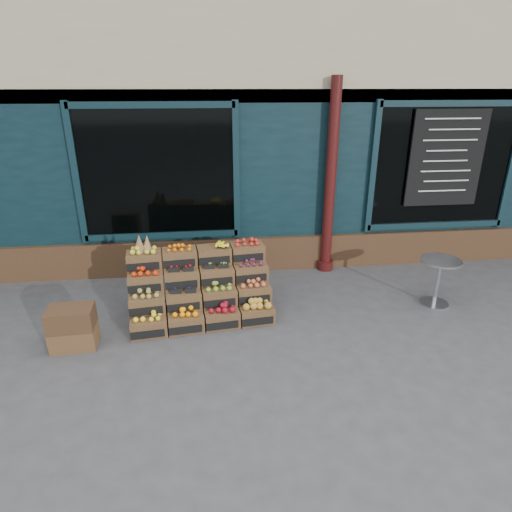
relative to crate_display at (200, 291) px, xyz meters
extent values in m
plane|color=#424244|center=(1.00, -0.69, -0.37)|extent=(60.00, 60.00, 0.00)
cube|color=black|center=(1.00, 4.51, 2.03)|extent=(12.00, 6.00, 4.80)
cube|color=#C1B28C|center=(1.00, 1.59, 3.43)|extent=(12.00, 0.18, 2.00)
cube|color=black|center=(1.00, 1.56, 1.13)|extent=(12.00, 0.12, 3.00)
cube|color=#442D1B|center=(1.00, 1.49, -0.07)|extent=(12.00, 0.18, 0.60)
cube|color=black|center=(-0.60, 1.49, 1.38)|extent=(2.40, 0.06, 2.00)
cube|color=black|center=(4.20, 1.49, 1.38)|extent=(2.40, 0.06, 2.00)
cylinder|color=#3B0E0D|center=(2.20, 1.36, 1.23)|extent=(0.18, 0.18, 3.20)
cube|color=black|center=(4.20, 1.41, 1.53)|extent=(1.30, 0.04, 1.60)
cube|color=brown|center=(-0.67, -0.46, -0.25)|extent=(0.50, 0.37, 0.23)
cube|color=black|center=(-0.66, -0.63, -0.28)|extent=(0.43, 0.06, 0.10)
cube|color=yellow|center=(-0.67, -0.46, -0.10)|extent=(0.40, 0.28, 0.07)
cube|color=brown|center=(-0.19, -0.41, -0.25)|extent=(0.50, 0.37, 0.23)
cube|color=black|center=(-0.18, -0.58, -0.28)|extent=(0.43, 0.06, 0.10)
cube|color=#FF9304|center=(-0.19, -0.41, -0.10)|extent=(0.40, 0.28, 0.08)
cube|color=brown|center=(0.29, -0.36, -0.25)|extent=(0.50, 0.37, 0.23)
cube|color=black|center=(0.30, -0.53, -0.28)|extent=(0.43, 0.06, 0.10)
cube|color=maroon|center=(0.29, -0.36, -0.09)|extent=(0.40, 0.28, 0.09)
cube|color=brown|center=(0.77, -0.31, -0.25)|extent=(0.50, 0.37, 0.23)
cube|color=black|center=(0.78, -0.48, -0.28)|extent=(0.43, 0.06, 0.10)
cube|color=#B6882B|center=(0.77, -0.31, -0.08)|extent=(0.40, 0.28, 0.11)
cube|color=brown|center=(-0.69, -0.27, -0.02)|extent=(0.50, 0.37, 0.23)
cube|color=black|center=(-0.68, -0.44, -0.04)|extent=(0.43, 0.06, 0.10)
cube|color=olive|center=(-0.69, -0.27, 0.14)|extent=(0.40, 0.28, 0.08)
cube|color=brown|center=(-0.22, -0.21, -0.02)|extent=(0.50, 0.37, 0.23)
cube|color=black|center=(-0.20, -0.38, -0.04)|extent=(0.43, 0.06, 0.10)
cube|color=#171A38|center=(-0.22, -0.21, 0.11)|extent=(0.40, 0.28, 0.03)
cube|color=brown|center=(0.26, -0.16, -0.02)|extent=(0.50, 0.37, 0.23)
cube|color=black|center=(0.28, -0.33, -0.04)|extent=(0.43, 0.06, 0.10)
cube|color=olive|center=(0.26, -0.16, 0.14)|extent=(0.40, 0.28, 0.08)
cube|color=brown|center=(0.74, -0.11, -0.02)|extent=(0.50, 0.37, 0.23)
cube|color=black|center=(0.76, -0.28, -0.04)|extent=(0.43, 0.06, 0.10)
cube|color=#C55C38|center=(0.74, -0.11, 0.13)|extent=(0.40, 0.28, 0.07)
cube|color=brown|center=(-0.72, -0.07, 0.21)|extent=(0.50, 0.37, 0.23)
cube|color=black|center=(-0.70, -0.24, 0.19)|extent=(0.43, 0.06, 0.10)
cube|color=red|center=(-0.72, -0.07, 0.37)|extent=(0.40, 0.28, 0.08)
cube|color=brown|center=(-0.24, -0.02, 0.21)|extent=(0.50, 0.37, 0.23)
cube|color=black|center=(-0.22, -0.19, 0.19)|extent=(0.43, 0.06, 0.10)
cube|color=#C60607|center=(-0.24, -0.02, 0.34)|extent=(0.40, 0.28, 0.03)
cube|color=brown|center=(0.24, 0.03, 0.21)|extent=(0.50, 0.37, 0.23)
cube|color=black|center=(0.26, -0.14, 0.19)|extent=(0.43, 0.06, 0.10)
cube|color=#82A635|center=(0.24, 0.03, 0.34)|extent=(0.40, 0.28, 0.03)
cube|color=brown|center=(0.72, 0.09, 0.21)|extent=(0.50, 0.37, 0.23)
cube|color=black|center=(0.74, -0.09, 0.19)|extent=(0.43, 0.06, 0.10)
cube|color=#56173D|center=(0.72, 0.09, 0.36)|extent=(0.40, 0.28, 0.06)
cube|color=brown|center=(-0.74, 0.13, 0.44)|extent=(0.50, 0.37, 0.23)
cube|color=black|center=(-0.72, -0.05, 0.42)|extent=(0.43, 0.06, 0.10)
cube|color=gold|center=(-0.74, 0.13, 0.60)|extent=(0.40, 0.28, 0.08)
cube|color=brown|center=(-0.26, 0.18, 0.44)|extent=(0.50, 0.37, 0.23)
cube|color=black|center=(-0.24, 0.01, 0.42)|extent=(0.43, 0.06, 0.10)
cube|color=orange|center=(-0.26, 0.18, 0.59)|extent=(0.40, 0.28, 0.06)
cube|color=brown|center=(0.22, 0.23, 0.44)|extent=(0.50, 0.37, 0.23)
cube|color=black|center=(0.24, 0.06, 0.42)|extent=(0.43, 0.06, 0.10)
cube|color=yellow|center=(0.22, 0.23, 0.60)|extent=(0.40, 0.28, 0.07)
cube|color=brown|center=(0.70, 0.28, 0.44)|extent=(0.50, 0.37, 0.23)
cube|color=black|center=(0.72, 0.11, 0.42)|extent=(0.43, 0.06, 0.10)
cube|color=red|center=(0.70, 0.28, 0.60)|extent=(0.40, 0.28, 0.07)
cube|color=#442D1B|center=(0.02, -0.19, -0.25)|extent=(1.93, 0.52, 0.23)
cube|color=#442D1B|center=(0.00, 0.01, -0.14)|extent=(1.93, 0.52, 0.46)
cube|color=#442D1B|center=(-0.02, 0.20, -0.02)|extent=(1.93, 0.52, 0.70)
cone|color=olive|center=(-0.78, 0.13, 0.69)|extent=(0.16, 0.16, 0.27)
cone|color=olive|center=(-0.68, 0.16, 0.68)|extent=(0.14, 0.14, 0.23)
cube|color=brown|center=(-1.56, -0.65, -0.23)|extent=(0.56, 0.40, 0.27)
cube|color=#442D1B|center=(-1.56, -0.65, 0.04)|extent=(0.56, 0.40, 0.27)
cylinder|color=silver|center=(3.47, -0.13, -0.35)|extent=(0.42, 0.42, 0.03)
cylinder|color=silver|center=(3.47, -0.13, -0.02)|extent=(0.06, 0.06, 0.69)
cylinder|color=silver|center=(3.47, -0.13, 0.34)|extent=(0.57, 0.57, 0.03)
imported|color=#185521|center=(-0.95, 2.22, 0.61)|extent=(0.72, 0.47, 1.96)
camera|label=1|loc=(0.15, -5.45, 2.69)|focal=30.00mm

